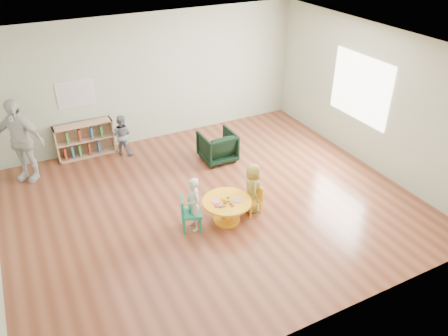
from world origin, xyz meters
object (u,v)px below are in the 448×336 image
(activity_table, at_px, (227,207))
(kid_chair_right, at_px, (253,199))
(child_left, at_px, (193,205))
(child_right, at_px, (252,188))
(kid_chair_left, at_px, (188,212))
(adult_caretaker, at_px, (20,140))
(armchair, at_px, (217,146))
(bookshelf, at_px, (84,140))
(toddler, at_px, (122,135))

(activity_table, bearing_deg, kid_chair_right, 0.99)
(activity_table, height_order, child_left, child_left)
(child_left, xyz_separation_m, child_right, (1.11, 0.02, -0.02))
(kid_chair_left, relative_size, adult_caretaker, 0.37)
(adult_caretaker, bearing_deg, kid_chair_right, -2.90)
(kid_chair_right, height_order, child_right, child_right)
(child_left, relative_size, adult_caretaker, 0.57)
(kid_chair_left, distance_m, child_left, 0.17)
(armchair, bearing_deg, kid_chair_left, 51.57)
(bookshelf, height_order, toddler, toddler)
(armchair, xyz_separation_m, child_left, (-1.37, -1.89, 0.16))
(child_right, xyz_separation_m, toddler, (-1.43, 3.03, -0.01))
(kid_chair_left, bearing_deg, toddler, -156.84)
(kid_chair_left, height_order, child_left, child_left)
(child_left, bearing_deg, kid_chair_left, -114.45)
(kid_chair_left, relative_size, child_left, 0.65)
(kid_chair_right, height_order, bookshelf, bookshelf)
(toddler, bearing_deg, child_left, 135.22)
(activity_table, distance_m, child_right, 0.57)
(activity_table, relative_size, toddler, 0.92)
(armchair, bearing_deg, kid_chair_right, 81.59)
(kid_chair_right, xyz_separation_m, adult_caretaker, (-3.36, 2.98, 0.55))
(adult_caretaker, bearing_deg, kid_chair_left, -14.16)
(activity_table, relative_size, kid_chair_left, 1.33)
(kid_chair_left, xyz_separation_m, toddler, (-0.24, 3.02, 0.12))
(kid_chair_right, bearing_deg, kid_chair_left, 75.09)
(kid_chair_left, relative_size, child_right, 0.68)
(kid_chair_left, relative_size, kid_chair_right, 1.20)
(bookshelf, bearing_deg, child_right, -57.09)
(bookshelf, bearing_deg, kid_chair_right, -57.87)
(toddler, bearing_deg, kid_chair_right, 153.65)
(kid_chair_right, distance_m, bookshelf, 4.05)
(bookshelf, height_order, adult_caretaker, adult_caretaker)
(armchair, xyz_separation_m, child_right, (-0.26, -1.87, 0.14))
(child_right, distance_m, adult_caretaker, 4.47)
(activity_table, height_order, armchair, armchair)
(armchair, xyz_separation_m, adult_caretaker, (-3.63, 1.03, 0.52))
(child_left, bearing_deg, child_right, 89.58)
(bookshelf, distance_m, child_right, 4.00)
(child_left, height_order, child_right, child_left)
(kid_chair_right, bearing_deg, child_left, 76.54)
(activity_table, height_order, bookshelf, bookshelf)
(bookshelf, xyz_separation_m, toddler, (0.74, -0.32, 0.08))
(activity_table, distance_m, kid_chair_right, 0.52)
(toddler, bearing_deg, kid_chair_left, 133.78)
(toddler, bearing_deg, child_right, 154.43)
(kid_chair_right, bearing_deg, armchair, -18.21)
(kid_chair_right, relative_size, bookshelf, 0.43)
(activity_table, xyz_separation_m, child_left, (-0.57, 0.07, 0.19))
(armchair, relative_size, toddler, 0.78)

